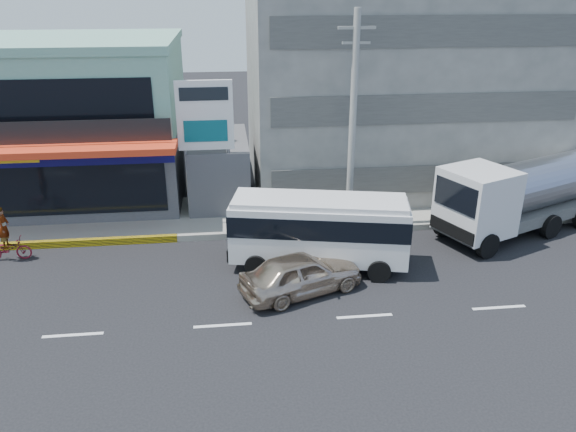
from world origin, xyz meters
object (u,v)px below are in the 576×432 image
object	(u,v)px
concrete_building	(394,58)
minibus	(319,226)
utility_pole_near	(353,124)
satellite_dish	(218,142)
motorcycle_rider	(7,243)
sedan	(301,273)
tanker_truck	(519,194)
shop_building	(66,124)
billboard	(205,124)

from	to	relation	value
concrete_building	minibus	xyz separation A→B (m)	(-6.00, -11.00, -5.21)
utility_pole_near	minibus	world-z (taller)	utility_pole_near
satellite_dish	motorcycle_rider	world-z (taller)	satellite_dish
sedan	concrete_building	bearing A→B (deg)	-49.42
tanker_truck	motorcycle_rider	size ratio (longest dim) A/B	3.83
concrete_building	tanker_truck	size ratio (longest dim) A/B	1.74
concrete_building	satellite_dish	distance (m)	11.30
shop_building	motorcycle_rider	size ratio (longest dim) A/B	5.16
shop_building	utility_pole_near	world-z (taller)	utility_pole_near
concrete_building	motorcycle_rider	distance (m)	21.87
billboard	tanker_truck	size ratio (longest dim) A/B	0.75
utility_pole_near	satellite_dish	bearing A→B (deg)	149.04
sedan	tanker_truck	world-z (taller)	tanker_truck
concrete_building	billboard	bearing A→B (deg)	-151.08
billboard	utility_pole_near	xyz separation A→B (m)	(6.50, -1.80, 0.22)
concrete_building	sedan	bearing A→B (deg)	-118.17
concrete_building	shop_building	bearing A→B (deg)	-176.65
tanker_truck	motorcycle_rider	bearing A→B (deg)	-179.28
utility_pole_near	sedan	world-z (taller)	utility_pole_near
sedan	motorcycle_rider	xyz separation A→B (m)	(-11.97, 4.14, -0.01)
shop_building	motorcycle_rider	xyz separation A→B (m)	(-0.97, -7.88, -3.20)
satellite_dish	sedan	distance (m)	9.95
concrete_building	minibus	bearing A→B (deg)	-118.61
shop_building	tanker_truck	bearing A→B (deg)	-19.26
concrete_building	satellite_dish	size ratio (longest dim) A/B	10.67
concrete_building	motorcycle_rider	size ratio (longest dim) A/B	6.66
utility_pole_near	tanker_truck	world-z (taller)	utility_pole_near
satellite_dish	tanker_truck	size ratio (longest dim) A/B	0.16
utility_pole_near	sedan	distance (m)	7.60
tanker_truck	motorcycle_rider	distance (m)	22.73
shop_building	utility_pole_near	size ratio (longest dim) A/B	1.24
satellite_dish	minibus	world-z (taller)	satellite_dish
utility_pole_near	tanker_truck	size ratio (longest dim) A/B	1.09
billboard	tanker_truck	distance (m)	14.83
concrete_building	tanker_truck	bearing A→B (deg)	-66.66
satellite_dish	motorcycle_rider	bearing A→B (deg)	-151.19
utility_pole_near	motorcycle_rider	distance (m)	15.65
shop_building	sedan	xyz separation A→B (m)	(11.00, -12.02, -3.19)
shop_building	billboard	xyz separation A→B (m)	(7.50, -4.75, 0.93)
utility_pole_near	minibus	bearing A→B (deg)	-120.46
concrete_building	motorcycle_rider	bearing A→B (deg)	-154.78
minibus	tanker_truck	distance (m)	10.01
utility_pole_near	sedan	bearing A→B (deg)	-118.74
billboard	sedan	xyz separation A→B (m)	(3.50, -7.27, -4.12)
billboard	minibus	xyz separation A→B (m)	(4.50, -5.20, -3.14)
tanker_truck	billboard	bearing A→B (deg)	168.68
satellite_dish	sedan	world-z (taller)	satellite_dish
utility_pole_near	motorcycle_rider	size ratio (longest dim) A/B	4.16
billboard	sedan	distance (m)	9.06
satellite_dish	concrete_building	bearing A→B (deg)	21.80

